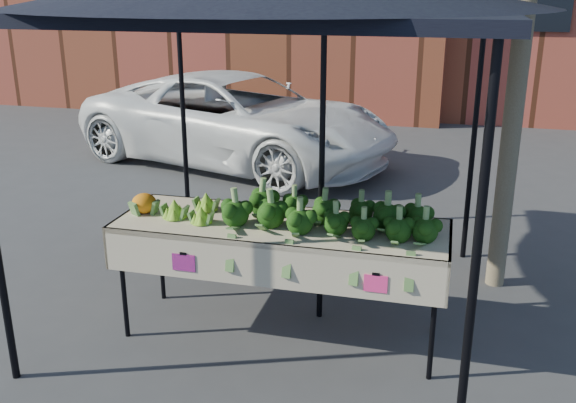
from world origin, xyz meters
name	(u,v)px	position (x,y,z in m)	size (l,w,h in m)	color
ground	(254,336)	(0.00, 0.00, 0.00)	(90.00, 90.00, 0.00)	#343437
table	(281,280)	(0.18, 0.09, 0.45)	(2.41, 0.84, 0.90)	beige
canopy	(279,145)	(0.05, 0.52, 1.37)	(3.16, 3.16, 2.74)	black
broccoli_heap	(331,210)	(0.54, 0.12, 1.02)	(1.53, 0.56, 0.24)	black
romanesco_cluster	(194,204)	(-0.48, 0.08, 0.99)	(0.42, 0.46, 0.19)	#7CBB31
cauliflower_pair	(144,202)	(-0.87, 0.05, 0.98)	(0.19, 0.19, 0.17)	orange
street_tree	(525,15)	(1.79, 1.44, 2.31)	(2.34, 2.34, 4.61)	#1E4C14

